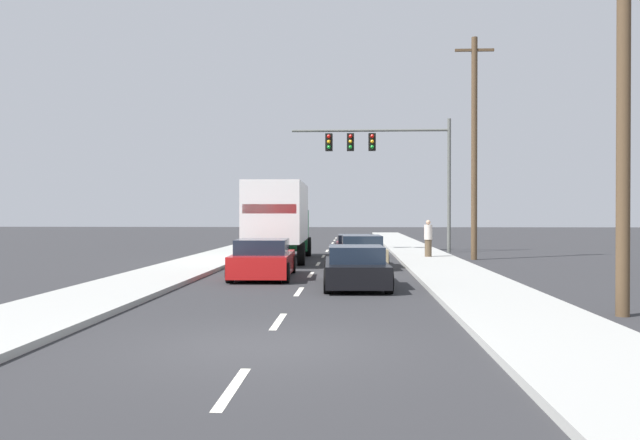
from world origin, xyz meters
TOP-DOWN VIEW (x-y plane):
  - ground_plane at (0.00, 25.00)m, footprint 140.00×140.00m
  - sidewalk_right at (4.93, 20.00)m, footprint 2.76×80.00m
  - sidewalk_left at (-4.93, 20.00)m, footprint 2.76×80.00m
  - lane_markings at (0.00, 19.95)m, footprint 0.14×57.00m
  - box_truck at (-1.81, 18.88)m, footprint 2.66×9.18m
  - car_red at (-1.51, 11.26)m, footprint 2.08×4.53m
  - car_maroon at (1.56, 22.07)m, footprint 1.99×4.59m
  - car_tan at (1.84, 15.96)m, footprint 2.01×4.51m
  - car_black at (1.56, 8.74)m, footprint 2.01×4.56m
  - traffic_signal_mast at (2.89, 26.25)m, footprint 8.87×0.69m
  - utility_pole_near at (7.11, 3.45)m, footprint 1.80×0.28m
  - utility_pole_mid at (7.13, 20.37)m, footprint 1.80×0.28m
  - pedestrian_near_corner at (5.00, 20.35)m, footprint 0.38×0.38m

SIDE VIEW (x-z plane):
  - ground_plane at x=0.00m, z-range 0.00..0.00m
  - lane_markings at x=0.00m, z-range 0.00..0.01m
  - sidewalk_right at x=4.93m, z-range 0.00..0.14m
  - sidewalk_left at x=-4.93m, z-range 0.00..0.14m
  - car_maroon at x=1.56m, z-range -0.03..1.08m
  - car_black at x=1.56m, z-range -0.05..1.16m
  - car_tan at x=1.84m, z-range -0.05..1.23m
  - car_red at x=-1.51m, z-range -0.05..1.26m
  - pedestrian_near_corner at x=5.00m, z-range 0.14..1.85m
  - box_truck at x=-1.81m, z-range 0.27..3.74m
  - utility_pole_near at x=7.11m, z-range 0.14..10.15m
  - utility_pole_mid at x=7.13m, z-range 0.14..10.50m
  - traffic_signal_mast at x=2.89m, z-range 1.92..9.35m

